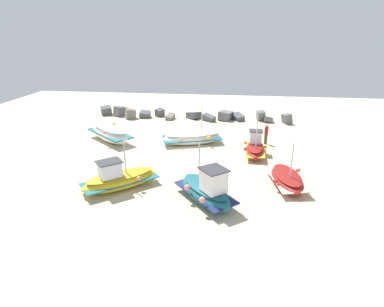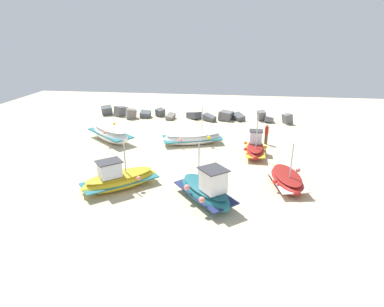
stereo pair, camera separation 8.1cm
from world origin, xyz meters
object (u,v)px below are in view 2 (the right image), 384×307
Objects in this scene: fishing_boat_4 at (110,133)px; fishing_boat_5 at (192,138)px; fishing_boat_2 at (206,190)px; fishing_boat_0 at (119,179)px; fishing_boat_3 at (255,148)px; person_walking at (267,133)px; fishing_boat_1 at (287,179)px.

fishing_boat_4 is 0.93× the size of fishing_boat_5.
fishing_boat_0 is at bearing -139.18° from fishing_boat_2.
fishing_boat_3 is 2.07× the size of person_walking.
fishing_boat_2 is 0.88× the size of fishing_boat_4.
fishing_boat_2 is at bearing 129.16° from fishing_boat_0.
fishing_boat_0 reaches higher than fishing_boat_1.
fishing_boat_2 reaches higher than fishing_boat_1.
person_walking is (-0.63, 7.86, 0.57)m from fishing_boat_1.
fishing_boat_1 is 0.76× the size of fishing_boat_5.
fishing_boat_4 is (-14.04, 6.93, 0.28)m from fishing_boat_1.
fishing_boat_3 is 0.71× the size of fishing_boat_4.
fishing_boat_2 is at bearing 109.01° from fishing_boat_1.
fishing_boat_3 is at bearing 31.96° from fishing_boat_4.
fishing_boat_1 is 2.38× the size of person_walking.
fishing_boat_0 is 0.86× the size of fishing_boat_5.
fishing_boat_5 is 3.13× the size of person_walking.
fishing_boat_2 is 2.56× the size of person_walking.
fishing_boat_1 is 15.66m from fishing_boat_4.
fishing_boat_5 is at bearing -151.36° from fishing_boat_0.
fishing_boat_2 reaches higher than fishing_boat_0.
person_walking is at bearing 168.17° from fishing_boat_5.
fishing_boat_3 is (-1.68, 5.09, 0.14)m from fishing_boat_1.
person_walking is at bearing -5.70° from fishing_boat_1.
fishing_boat_0 is at bearing 89.12° from fishing_boat_1.
fishing_boat_2 is 13.34m from fishing_boat_4.
fishing_boat_1 is 7.90m from person_walking.
fishing_boat_0 is 1.12× the size of fishing_boat_1.
fishing_boat_4 is at bearing -174.91° from fishing_boat_2.
fishing_boat_3 reaches higher than fishing_boat_5.
fishing_boat_5 is at bearing 152.99° from fishing_boat_2.
fishing_boat_3 reaches higher than fishing_boat_4.
fishing_boat_1 is (10.23, 1.70, -0.19)m from fishing_boat_0.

